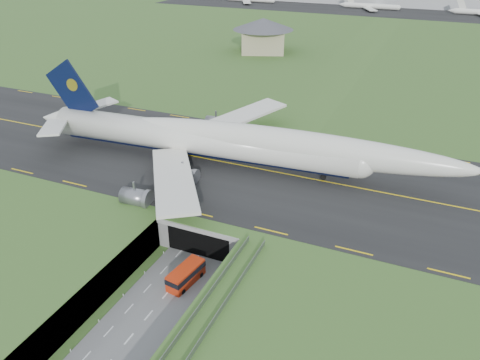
% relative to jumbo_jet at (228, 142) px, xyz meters
% --- Properties ---
extents(ground, '(900.00, 900.00, 0.00)m').
position_rel_jumbo_jet_xyz_m(ground, '(5.14, -32.07, -11.55)').
color(ground, '#3B5E25').
rests_on(ground, ground).
extents(airfield_deck, '(800.00, 800.00, 6.00)m').
position_rel_jumbo_jet_xyz_m(airfield_deck, '(5.14, -32.07, -8.55)').
color(airfield_deck, gray).
rests_on(airfield_deck, ground).
extents(trench_road, '(12.00, 75.00, 0.20)m').
position_rel_jumbo_jet_xyz_m(trench_road, '(5.14, -39.57, -11.45)').
color(trench_road, slate).
rests_on(trench_road, ground).
extents(taxiway, '(800.00, 44.00, 0.18)m').
position_rel_jumbo_jet_xyz_m(taxiway, '(5.14, 0.93, -5.46)').
color(taxiway, black).
rests_on(taxiway, airfield_deck).
extents(tunnel_portal, '(17.00, 22.30, 6.00)m').
position_rel_jumbo_jet_xyz_m(tunnel_portal, '(5.14, -15.36, -8.21)').
color(tunnel_portal, gray).
rests_on(tunnel_portal, ground).
extents(jumbo_jet, '(97.60, 62.10, 20.59)m').
position_rel_jumbo_jet_xyz_m(jumbo_jet, '(0.00, 0.00, 0.00)').
color(jumbo_jet, white).
rests_on(jumbo_jet, ground).
extents(shuttle_tram, '(3.79, 7.62, 2.98)m').
position_rel_jumbo_jet_xyz_m(shuttle_tram, '(6.63, -31.22, -9.90)').
color(shuttle_tram, red).
rests_on(shuttle_tram, ground).
extents(service_building, '(32.13, 32.13, 13.60)m').
position_rel_jumbo_jet_xyz_m(service_building, '(-32.00, 104.02, 2.51)').
color(service_building, tan).
rests_on(service_building, ground).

